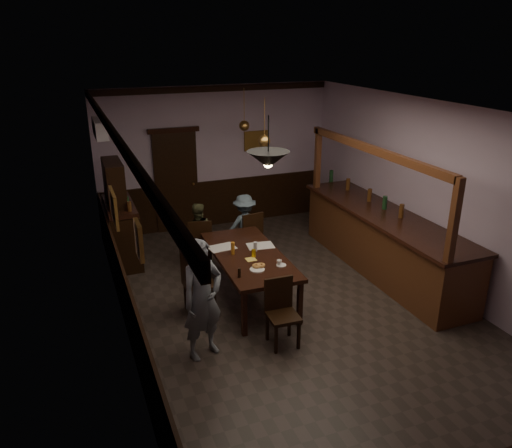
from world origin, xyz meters
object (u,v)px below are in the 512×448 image
person_seated_left (198,233)px  soda_can (254,253)px  coffee_cup (279,262)px  dining_table (249,258)px  pendant_iron (268,160)px  chair_far_left (200,242)px  pendant_brass_mid (264,141)px  chair_side (194,280)px  pendant_brass_far (244,126)px  chair_near (281,309)px  sideboard (120,222)px  chair_far_right (250,235)px  person_seated_right (244,226)px  bar_counter (383,240)px  person_standing (203,299)px

person_seated_left → soda_can: 1.76m
coffee_cup → dining_table: bearing=118.0°
pendant_iron → coffee_cup: bearing=40.1°
chair_far_left → pendant_brass_mid: pendant_brass_mid is taller
chair_side → coffee_cup: (1.21, -0.37, 0.25)m
soda_can → pendant_brass_far: pendant_brass_far is taller
chair_side → coffee_cup: 1.29m
chair_near → sideboard: 3.88m
chair_far_right → person_seated_left: 0.96m
person_seated_left → pendant_brass_far: (1.24, 0.87, 1.73)m
coffee_cup → sideboard: sideboard is taller
chair_far_right → pendant_brass_far: 2.15m
soda_can → pendant_brass_far: bearing=72.7°
person_seated_right → bar_counter: bar_counter is taller
dining_table → pendant_iron: bearing=-91.6°
chair_far_right → person_seated_right: bearing=-96.8°
chair_far_left → pendant_brass_far: (1.26, 1.14, 1.78)m
person_seated_left → person_standing: bearing=85.3°
person_standing → pendant_brass_far: 4.38m
person_seated_left → soda_can: (0.44, -1.69, 0.24)m
pendant_brass_mid → pendant_iron: bearing=-110.8°
person_standing → bar_counter: 3.83m
person_seated_right → soda_can: person_seated_right is taller
chair_far_left → pendant_brass_far: size_ratio=1.16×
chair_far_right → person_seated_left: size_ratio=0.84×
chair_near → bar_counter: size_ratio=0.23×
person_standing → pendant_brass_mid: 3.12m
coffee_cup → pendant_brass_mid: size_ratio=0.10×
chair_near → person_standing: person_standing is taller
chair_side → pendant_brass_mid: 2.59m
person_standing → soda_can: size_ratio=13.54×
chair_side → bar_counter: bar_counter is taller
person_seated_right → soda_can: 1.74m
chair_near → chair_side: 1.46m
dining_table → person_seated_right: size_ratio=1.85×
sideboard → bar_counter: bar_counter is taller
soda_can → pendant_iron: bearing=-94.6°
person_standing → dining_table: bearing=27.7°
person_seated_right → bar_counter: 2.52m
person_seated_left → pendant_brass_mid: (1.04, -0.64, 1.73)m
dining_table → chair_far_right: 1.36m
pendant_brass_mid → pendant_brass_far: size_ratio=1.00×
chair_side → sideboard: bearing=16.4°
pendant_iron → pendant_brass_far: 3.34m
person_standing → pendant_brass_mid: pendant_brass_mid is taller
dining_table → chair_far_left: (-0.43, 1.29, -0.17)m
dining_table → chair_far_left: 1.37m
chair_far_left → soda_can: chair_far_left is taller
dining_table → pendant_iron: 1.92m
coffee_cup → bar_counter: bar_counter is taller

